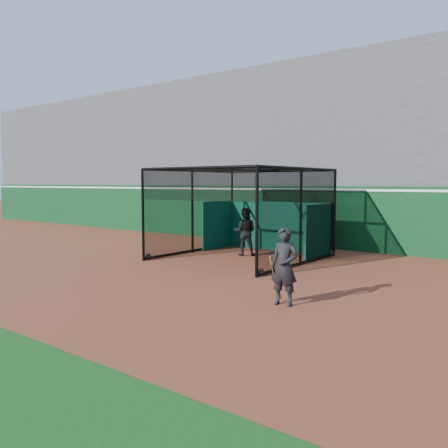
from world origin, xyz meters
The scene contains 6 objects.
ground centered at (0.00, 0.00, 0.00)m, with size 120.00×120.00×0.00m, color brown.
outfield_wall centered at (0.00, 8.50, 1.29)m, with size 50.00×0.50×2.50m.
grandstand centered at (0.00, 12.27, 4.48)m, with size 50.00×7.85×8.95m.
batting_cage centered at (-0.24, 4.20, 1.54)m, with size 4.70×5.07×3.08m.
batter centered at (-0.52, 4.76, 0.87)m, with size 0.84×0.66×1.73m, color black.
on_deck_player centered at (4.22, -0.44, 0.84)m, with size 0.66×0.48×1.69m.
Camera 1 is at (9.36, -9.14, 2.64)m, focal length 38.00 mm.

